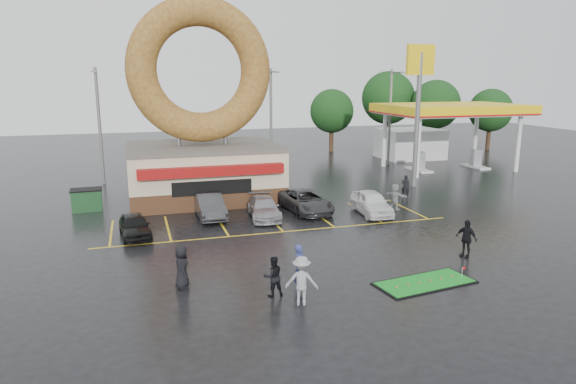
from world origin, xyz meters
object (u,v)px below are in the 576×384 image
object	(u,v)px
donut_shop	(202,134)
car_dgrey	(210,206)
car_silver	(264,208)
person_blue	(300,267)
shell_sign	(419,89)
dumpster	(87,200)
car_grey	(305,201)
streetlight_right	(390,115)
car_white	(372,203)
putting_green	(425,283)
gas_station	(432,126)
person_cameraman	(466,238)
streetlight_left	(99,123)
car_black	(135,226)
streetlight_mid	(271,118)

from	to	relation	value
donut_shop	car_dgrey	size ratio (longest dim) A/B	3.16
car_silver	person_blue	bearing A→B (deg)	-90.32
shell_sign	dumpster	distance (m)	24.55
car_silver	car_grey	xyz separation A→B (m)	(2.83, 0.65, 0.07)
car_dgrey	car_grey	xyz separation A→B (m)	(5.93, -0.37, -0.03)
streetlight_right	donut_shop	bearing A→B (deg)	-154.79
streetlight_right	car_white	size ratio (longest dim) A/B	2.13
donut_shop	car_grey	size ratio (longest dim) A/B	2.76
shell_sign	car_dgrey	xyz separation A→B (m)	(-16.40, -4.46, -6.67)
car_white	putting_green	bearing A→B (deg)	-98.59
gas_station	donut_shop	bearing A→B (deg)	-160.89
donut_shop	streetlight_right	xyz separation A→B (m)	(19.00, 8.95, 0.32)
donut_shop	gas_station	size ratio (longest dim) A/B	0.99
shell_sign	person_cameraman	distance (m)	17.26
car_grey	person_blue	xyz separation A→B (m)	(-4.06, -11.42, 0.25)
gas_station	car_silver	size ratio (longest dim) A/B	3.25
donut_shop	car_dgrey	bearing A→B (deg)	-94.25
streetlight_left	car_silver	xyz separation A→B (m)	(9.69, -13.40, -4.17)
car_white	car_black	bearing A→B (deg)	-171.44
streetlight_mid	car_grey	xyz separation A→B (m)	(-1.48, -13.75, -4.10)
streetlight_mid	dumpster	bearing A→B (deg)	-147.05
streetlight_left	car_white	bearing A→B (deg)	-41.68
car_grey	person_cameraman	distance (m)	11.00
car_dgrey	putting_green	world-z (taller)	car_dgrey
streetlight_mid	car_black	world-z (taller)	streetlight_mid
car_silver	person_blue	distance (m)	10.84
car_black	dumpster	size ratio (longest dim) A/B	2.00
car_black	car_silver	bearing A→B (deg)	7.20
shell_sign	putting_green	distance (m)	20.92
gas_station	streetlight_mid	size ratio (longest dim) A/B	1.52
donut_shop	streetlight_right	world-z (taller)	donut_shop
person_cameraman	streetlight_left	bearing A→B (deg)	-167.68
streetlight_mid	dumpster	distance (m)	17.88
streetlight_right	car_white	xyz separation A→B (m)	(-9.75, -16.47, -4.06)
car_grey	donut_shop	bearing A→B (deg)	128.07
car_black	car_dgrey	xyz separation A→B (m)	(4.34, 2.78, 0.09)
car_dgrey	car_silver	size ratio (longest dim) A/B	1.02
streetlight_mid	putting_green	size ratio (longest dim) A/B	2.07
car_black	person_cameraman	bearing A→B (deg)	-33.27
putting_green	car_silver	bearing A→B (deg)	108.27
car_black	streetlight_right	bearing A→B (deg)	29.76
car_silver	putting_green	xyz separation A→B (m)	(3.85, -11.67, -0.58)
shell_sign	person_cameraman	world-z (taller)	shell_sign
car_black	car_dgrey	distance (m)	5.16
streetlight_mid	car_silver	distance (m)	15.60
person_cameraman	putting_green	bearing A→B (deg)	-81.41
dumpster	putting_green	world-z (taller)	dumpster
car_dgrey	person_blue	size ratio (longest dim) A/B	2.30
donut_shop	person_blue	bearing A→B (deg)	-85.16
shell_sign	car_black	size ratio (longest dim) A/B	2.95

